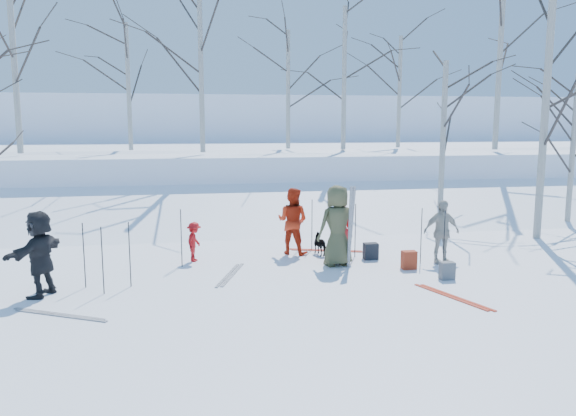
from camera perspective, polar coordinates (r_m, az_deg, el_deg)
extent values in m
plane|color=white|center=(12.26, 1.23, -7.07)|extent=(120.00, 120.00, 0.00)
cube|color=white|center=(18.99, -2.89, -0.95)|extent=(70.00, 9.49, 4.12)
cube|color=white|center=(28.76, -5.39, 4.02)|extent=(70.00, 18.00, 2.20)
cube|color=white|center=(49.65, -7.40, 7.11)|extent=(90.00, 30.00, 6.00)
imported|color=#434428|center=(13.11, 5.02, -1.80)|extent=(1.04, 0.79, 1.90)
imported|color=red|center=(13.73, 5.31, -2.00)|extent=(0.61, 0.43, 1.58)
imported|color=red|center=(14.26, 0.46, -1.33)|extent=(1.04, 0.99, 1.69)
imported|color=red|center=(13.74, -9.51, -3.40)|extent=(0.54, 0.70, 0.96)
imported|color=beige|center=(13.83, 15.32, -2.34)|extent=(0.90, 0.38, 1.52)
imported|color=black|center=(11.81, -23.90, -4.25)|extent=(1.06, 1.62, 1.67)
imported|color=black|center=(14.30, 3.41, -3.67)|extent=(0.47, 0.70, 0.54)
cube|color=silver|center=(12.94, 6.31, -1.96)|extent=(0.07, 0.15, 1.90)
cube|color=silver|center=(13.01, 6.45, -1.91)|extent=(0.15, 0.23, 1.89)
cylinder|color=black|center=(13.22, -10.79, -3.07)|extent=(0.02, 0.02, 1.34)
cylinder|color=black|center=(14.57, 1.08, -1.83)|extent=(0.02, 0.02, 1.34)
cylinder|color=black|center=(13.65, 13.38, -2.78)|extent=(0.02, 0.02, 1.34)
cylinder|color=black|center=(14.06, 6.85, -2.27)|extent=(0.02, 0.02, 1.34)
cylinder|color=black|center=(12.09, -20.02, -4.55)|extent=(0.02, 0.02, 1.34)
cylinder|color=black|center=(13.43, 15.58, -3.05)|extent=(0.02, 0.02, 1.34)
cylinder|color=black|center=(11.54, -18.33, -5.10)|extent=(0.02, 0.02, 1.34)
cylinder|color=black|center=(14.73, 2.45, -1.72)|extent=(0.02, 0.02, 1.34)
cylinder|color=black|center=(13.35, -10.79, -2.96)|extent=(0.02, 0.02, 1.34)
cylinder|color=black|center=(11.89, -15.79, -4.58)|extent=(0.02, 0.02, 1.34)
cube|color=maroon|center=(13.20, 12.19, -5.19)|extent=(0.32, 0.22, 0.42)
cube|color=#505357|center=(12.54, 15.86, -6.15)|extent=(0.30, 0.20, 0.38)
cube|color=black|center=(13.96, 8.40, -4.36)|extent=(0.34, 0.24, 0.40)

